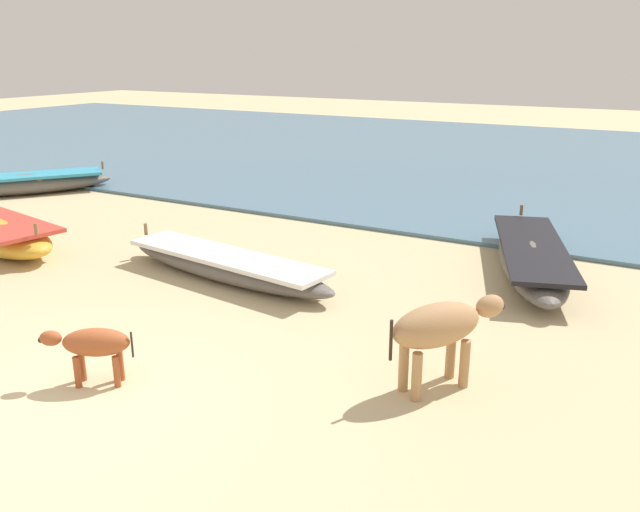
# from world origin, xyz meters

# --- Properties ---
(ground) EXTENTS (80.00, 80.00, 0.00)m
(ground) POSITION_xyz_m (0.00, 0.00, 0.00)
(ground) COLOR #CCB789
(sea_water) EXTENTS (60.00, 20.00, 0.08)m
(sea_water) POSITION_xyz_m (0.00, 17.70, 0.04)
(sea_water) COLOR slate
(sea_water) RESTS_ON ground
(fishing_boat_1) EXTENTS (2.27, 4.36, 0.69)m
(fishing_boat_1) POSITION_xyz_m (3.08, 6.63, 0.27)
(fishing_boat_1) COLOR #5B5651
(fishing_boat_1) RESTS_ON ground
(fishing_boat_4) EXTENTS (4.28, 1.38, 0.60)m
(fishing_boat_4) POSITION_xyz_m (-1.08, 3.96, 0.22)
(fishing_boat_4) COLOR #5B5651
(fishing_boat_4) RESTS_ON ground
(fishing_boat_5) EXTENTS (3.22, 3.89, 0.69)m
(fishing_boat_5) POSITION_xyz_m (-9.37, 6.67, 0.27)
(fishing_boat_5) COLOR #5B5651
(fishing_boat_5) RESTS_ON ground
(cow_adult_tan) EXTENTS (1.05, 1.38, 0.97)m
(cow_adult_tan) POSITION_xyz_m (3.01, 2.27, 0.70)
(cow_adult_tan) COLOR tan
(cow_adult_tan) RESTS_ON ground
(calf_near_rust) EXTENTS (0.93, 0.67, 0.65)m
(calf_near_rust) POSITION_xyz_m (-0.26, 0.54, 0.47)
(calf_near_rust) COLOR #9E4C28
(calf_near_rust) RESTS_ON ground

